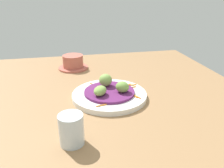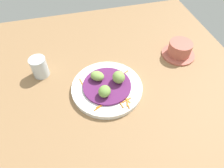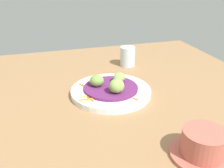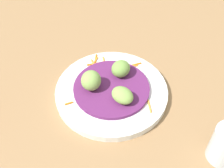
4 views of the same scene
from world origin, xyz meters
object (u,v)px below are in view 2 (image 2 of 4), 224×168
Objects in this scene: terracotta_bowl at (179,50)px; water_glass at (39,67)px; guac_scoop_left at (119,77)px; guac_scoop_right at (105,91)px; guac_scoop_center at (97,76)px; main_plate at (107,88)px.

terracotta_bowl is 1.74× the size of water_glass.
water_glass is at bearing -25.91° from guac_scoop_left.
water_glass reaches higher than guac_scoop_right.
water_glass reaches higher than guac_scoop_left.
guac_scoop_center is 0.64× the size of water_glass.
guac_scoop_left is at bearing 154.09° from water_glass.
guac_scoop_left is at bearing -173.35° from main_plate.
water_glass is (58.06, -3.18, 1.11)cm from terracotta_bowl.
guac_scoop_center is at bearing -53.35° from main_plate.
guac_scoop_left reaches higher than main_plate.
guac_scoop_right is (6.41, 4.77, -0.38)cm from guac_scoop_left.
guac_scoop_center is 0.37× the size of terracotta_bowl.
guac_scoop_center is at bearing 153.20° from water_glass.
water_glass reaches higher than terracotta_bowl.
guac_scoop_right reaches higher than guac_scoop_center.
guac_scoop_center is at bearing -83.35° from guac_scoop_right.
guac_scoop_right is at bearing 66.65° from main_plate.
main_plate is at bearing -113.35° from guac_scoop_right.
water_glass is (20.72, -10.46, -0.25)cm from guac_scoop_center.
guac_scoop_left is 0.34× the size of terracotta_bowl.
main_plate is 3.25× the size of water_glass.
guac_scoop_center is 23.21cm from water_glass.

